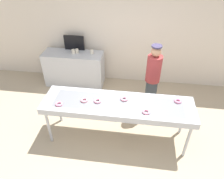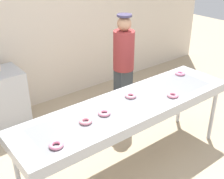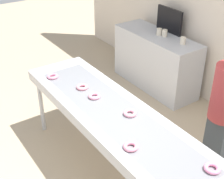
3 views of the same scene
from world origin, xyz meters
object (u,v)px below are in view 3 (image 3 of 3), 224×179
at_px(worker_baker, 224,112).
at_px(fryer_conveyor, 115,118).
at_px(paper_cup_0, 159,32).
at_px(paper_cup_2, 165,33).
at_px(prep_counter, 156,61).
at_px(paper_cup_1, 183,41).
at_px(strawberry_donut_4, 82,87).
at_px(strawberry_donut_0, 131,147).
at_px(strawberry_donut_5, 94,96).
at_px(strawberry_donut_3, 53,76).
at_px(menu_display, 169,20).
at_px(strawberry_donut_1, 130,113).
at_px(strawberry_donut_2, 212,168).

bearing_deg(worker_baker, fryer_conveyor, 63.79).
distance_m(paper_cup_0, paper_cup_2, 0.10).
bearing_deg(prep_counter, paper_cup_1, 5.65).
bearing_deg(strawberry_donut_4, paper_cup_0, 111.88).
relative_size(strawberry_donut_0, worker_baker, 0.08).
height_order(fryer_conveyor, strawberry_donut_5, strawberry_donut_5).
bearing_deg(strawberry_donut_0, strawberry_donut_3, 179.95).
bearing_deg(menu_display, strawberry_donut_3, -81.59).
xyz_separation_m(strawberry_donut_1, paper_cup_2, (-1.40, 1.76, 0.06)).
bearing_deg(paper_cup_1, paper_cup_0, -174.98).
height_order(strawberry_donut_4, paper_cup_0, paper_cup_0).
distance_m(strawberry_donut_4, strawberry_donut_5, 0.25).
distance_m(fryer_conveyor, strawberry_donut_0, 0.57).
relative_size(strawberry_donut_3, strawberry_donut_5, 1.00).
relative_size(fryer_conveyor, strawberry_donut_5, 20.80).
distance_m(paper_cup_1, paper_cup_2, 0.40).
bearing_deg(menu_display, strawberry_donut_4, -69.72).
relative_size(strawberry_donut_2, strawberry_donut_5, 1.00).
relative_size(strawberry_donut_0, paper_cup_2, 1.24).
distance_m(paper_cup_0, menu_display, 0.27).
relative_size(strawberry_donut_1, paper_cup_0, 1.24).
bearing_deg(strawberry_donut_5, strawberry_donut_3, -165.20).
distance_m(strawberry_donut_0, paper_cup_2, 2.75).
height_order(worker_baker, paper_cup_0, worker_baker).
distance_m(strawberry_donut_1, menu_display, 2.48).
bearing_deg(paper_cup_1, fryer_conveyor, -64.51).
height_order(strawberry_donut_2, paper_cup_2, paper_cup_2).
relative_size(strawberry_donut_1, prep_counter, 0.09).
distance_m(prep_counter, paper_cup_0, 0.53).
bearing_deg(menu_display, prep_counter, -90.00).
bearing_deg(worker_baker, strawberry_donut_0, 93.13).
bearing_deg(fryer_conveyor, strawberry_donut_5, -177.97).
relative_size(worker_baker, paper_cup_2, 15.53).
bearing_deg(strawberry_donut_5, fryer_conveyor, 2.03).
xyz_separation_m(prep_counter, paper_cup_2, (0.12, 0.04, 0.53)).
distance_m(fryer_conveyor, prep_counter, 2.34).
bearing_deg(strawberry_donut_3, strawberry_donut_0, -0.05).
bearing_deg(paper_cup_2, menu_display, 121.03).
height_order(paper_cup_1, paper_cup_2, same).
distance_m(fryer_conveyor, strawberry_donut_2, 1.14).
bearing_deg(strawberry_donut_1, strawberry_donut_0, -36.54).
bearing_deg(strawberry_donut_1, worker_baker, 55.11).
relative_size(strawberry_donut_3, paper_cup_1, 1.24).
xyz_separation_m(strawberry_donut_4, paper_cup_0, (-0.75, 1.86, 0.06)).
height_order(strawberry_donut_1, strawberry_donut_3, same).
height_order(prep_counter, paper_cup_0, paper_cup_0).
height_order(fryer_conveyor, paper_cup_2, paper_cup_2).
distance_m(fryer_conveyor, worker_baker, 1.12).
xyz_separation_m(strawberry_donut_0, strawberry_donut_4, (-1.16, 0.17, 0.00)).
height_order(worker_baker, menu_display, worker_baker).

